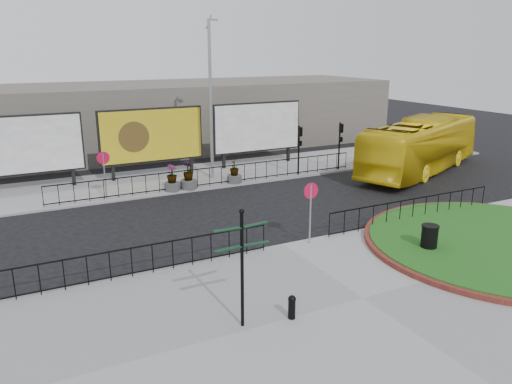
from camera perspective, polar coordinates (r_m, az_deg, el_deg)
ground at (r=19.88m, az=3.04°, el=-6.25°), size 90.00×90.00×0.00m
pavement_near at (r=16.13m, az=12.12°, el=-11.95°), size 30.00×10.00×0.12m
pavement_far at (r=30.33m, az=-8.32°, el=1.61°), size 44.00×6.00×0.12m
brick_edge at (r=21.81m, az=26.07°, el=-5.29°), size 10.40×10.40×0.18m
grass_lawn at (r=21.81m, az=26.08°, el=-5.24°), size 10.00×10.00×0.22m
railing_near_left at (r=17.35m, az=-14.02°, el=-7.77°), size 10.00×0.10×1.10m
railing_near_right at (r=23.21m, az=17.51°, el=-1.93°), size 9.00×0.10×1.10m
railing_far at (r=28.06m, az=-4.65°, el=1.84°), size 18.00×0.10×1.10m
speed_sign_far at (r=26.26m, az=-17.00°, el=2.99°), size 0.64×0.07×2.47m
speed_sign_near at (r=19.42m, az=6.27°, el=-0.87°), size 0.64×0.07×2.47m
billboard_left at (r=29.30m, az=-25.15°, el=4.83°), size 6.20×0.31×4.10m
billboard_mid at (r=30.30m, az=-11.81°, el=6.34°), size 6.20×0.31×4.10m
billboard_right at (r=32.79m, az=0.14°, el=7.40°), size 6.20×0.31×4.10m
lamp_post at (r=29.09m, az=-5.20°, el=10.65°), size 0.74×0.18×9.23m
signal_pole_a at (r=30.24m, az=4.98°, el=5.64°), size 0.22×0.26×3.00m
signal_pole_b at (r=31.91m, az=9.59°, el=6.02°), size 0.22×0.26×3.00m
building_backdrop at (r=39.33m, az=-13.24°, el=8.28°), size 40.00×10.00×5.00m
fingerpost_sign at (r=13.45m, az=-1.61°, el=-7.42°), size 1.60×0.26×3.42m
bollard at (r=14.55m, az=4.12°, el=-12.85°), size 0.23×0.23×0.72m
litter_bin at (r=19.92m, az=19.19°, el=-5.06°), size 0.65×0.65×1.08m
bus at (r=33.00m, az=18.33°, el=5.03°), size 12.26×7.37×3.38m
planter_a at (r=27.33m, az=-9.58°, el=1.32°), size 0.86×0.86×1.44m
planter_b at (r=27.61m, az=-7.72°, el=1.59°), size 0.91×0.91×1.51m
planter_c at (r=28.61m, az=-2.50°, el=2.14°), size 0.84×0.84×1.39m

